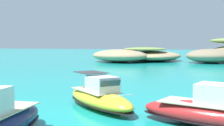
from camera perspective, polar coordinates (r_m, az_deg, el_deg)
islet_small at (r=77.36m, az=5.59°, el=1.40°), size 25.51×26.15×3.63m
motorboat_red at (r=18.36m, az=18.38°, el=-8.92°), size 8.92×5.24×2.52m
motorboat_yellow at (r=22.15m, az=-2.35°, el=-6.59°), size 7.67×7.43×2.58m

